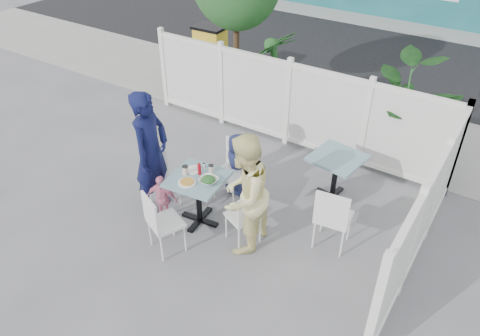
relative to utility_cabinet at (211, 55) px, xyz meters
The scene contains 28 objects.
ground 4.91m from the utility_cabinet, 55.18° to the right, with size 80.00×80.00×0.00m, color slate.
near_sidewalk 2.85m from the utility_cabinet, ahead, with size 24.00×2.60×0.01m, color gray.
street 4.51m from the utility_cabinet, 51.52° to the left, with size 24.00×5.00×0.01m, color black.
far_sidewalk 7.19m from the utility_cabinet, 67.15° to the left, with size 24.00×1.60×0.01m, color gray.
fence_back 3.30m from the utility_cabinet, 29.04° to the right, with size 5.86×0.08×1.60m.
fence_right 6.71m from the utility_cabinet, 30.46° to the right, with size 0.08×3.66×1.60m.
utility_cabinet is the anchor object (origin of this frame).
potted_shrub_a 2.40m from the utility_cabinet, 22.22° to the right, with size 1.02×1.02×1.82m, color #1A4C24.
potted_shrub_b 4.85m from the utility_cabinet, 11.92° to the right, with size 1.62×1.40×1.80m, color #1A4C24.
main_table 5.15m from the utility_cabinet, 56.03° to the right, with size 0.84×0.84×0.80m.
spare_table 5.07m from the utility_cabinet, 31.77° to the right, with size 0.83×0.83×0.78m.
chair_left 4.72m from the utility_cabinet, 63.33° to the right, with size 0.47×0.48×0.85m.
chair_right 5.67m from the utility_cabinet, 49.16° to the right, with size 0.53×0.53×0.90m.
chair_back 4.57m from the utility_cabinet, 49.62° to the right, with size 0.47×0.46×0.98m.
chair_near 5.78m from the utility_cabinet, 60.77° to the right, with size 0.56×0.56×0.95m.
chair_spare 6.03m from the utility_cabinet, 38.41° to the right, with size 0.51×0.50×1.01m.
man 4.83m from the utility_cabinet, 64.22° to the right, with size 0.70×0.46×1.93m, color #0E123D.
woman 5.71m from the utility_cabinet, 49.53° to the right, with size 0.85×0.67×1.76m, color #F4E65A.
boy 4.47m from the utility_cabinet, 48.77° to the right, with size 0.51×0.33×1.05m, color #1B214A.
toddler 5.15m from the utility_cabinet, 62.07° to the right, with size 0.47×0.20×0.80m, color pink.
plate_main 5.28m from the utility_cabinet, 57.47° to the right, with size 0.25×0.25×0.02m, color white.
plate_side 4.98m from the utility_cabinet, 56.72° to the right, with size 0.23×0.23×0.02m, color white.
salad_bowl 5.27m from the utility_cabinet, 54.28° to the right, with size 0.26×0.26×0.06m, color white.
coffee_cup_a 5.08m from the utility_cabinet, 57.98° to the right, with size 0.08×0.08×0.13m, color beige.
coffee_cup_b 5.03m from the utility_cabinet, 53.84° to the right, with size 0.07×0.07×0.11m, color beige.
ketchup_bottle 5.08m from the utility_cabinet, 55.71° to the right, with size 0.05×0.05×0.16m, color #A80C18.
salt_shaker 4.93m from the utility_cabinet, 55.03° to the right, with size 0.03×0.03×0.07m, color white.
pepper_shaker 4.90m from the utility_cabinet, 55.05° to the right, with size 0.03×0.03×0.07m, color black.
Camera 1 is at (3.50, -4.40, 4.65)m, focal length 35.00 mm.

